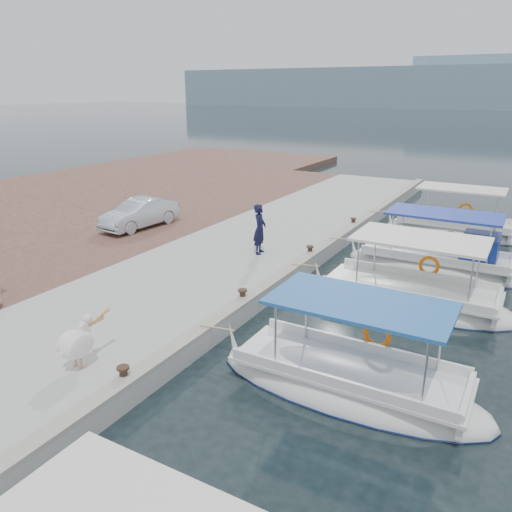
# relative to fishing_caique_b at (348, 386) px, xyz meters

# --- Properties ---
(ground) EXTENTS (400.00, 400.00, 0.00)m
(ground) POSITION_rel_fishing_caique_b_xyz_m (-3.78, 0.75, -0.13)
(ground) COLOR black
(ground) RESTS_ON ground
(concrete_quay) EXTENTS (6.00, 40.00, 0.50)m
(concrete_quay) POSITION_rel_fishing_caique_b_xyz_m (-6.78, 5.75, 0.12)
(concrete_quay) COLOR #9B9B96
(concrete_quay) RESTS_ON ground
(quay_curb) EXTENTS (0.44, 40.00, 0.12)m
(quay_curb) POSITION_rel_fishing_caique_b_xyz_m (-4.00, 5.75, 0.43)
(quay_curb) COLOR gray
(quay_curb) RESTS_ON concrete_quay
(cobblestone_strip) EXTENTS (4.00, 40.00, 0.50)m
(cobblestone_strip) POSITION_rel_fishing_caique_b_xyz_m (-11.78, 5.75, 0.12)
(cobblestone_strip) COLOR #52332B
(cobblestone_strip) RESTS_ON ground
(fishing_caique_b) EXTENTS (6.38, 2.25, 2.83)m
(fishing_caique_b) POSITION_rel_fishing_caique_b_xyz_m (0.00, 0.00, 0.00)
(fishing_caique_b) COLOR silver
(fishing_caique_b) RESTS_ON ground
(fishing_caique_c) EXTENTS (6.51, 2.50, 2.83)m
(fishing_caique_c) POSITION_rel_fishing_caique_b_xyz_m (0.07, 5.50, -0.00)
(fishing_caique_c) COLOR silver
(fishing_caique_c) RESTS_ON ground
(fishing_caique_d) EXTENTS (6.64, 2.18, 2.83)m
(fishing_caique_d) POSITION_rel_fishing_caique_b_xyz_m (0.24, 9.18, 0.07)
(fishing_caique_d) COLOR silver
(fishing_caique_d) RESTS_ON ground
(fishing_caique_e) EXTENTS (6.26, 2.27, 2.83)m
(fishing_caique_e) POSITION_rel_fishing_caique_b_xyz_m (-0.06, 14.66, 0.00)
(fishing_caique_e) COLOR silver
(fishing_caique_e) RESTS_ON ground
(mooring_bollards) EXTENTS (0.28, 20.28, 0.33)m
(mooring_bollards) POSITION_rel_fishing_caique_b_xyz_m (-4.13, 2.25, 0.57)
(mooring_bollards) COLOR black
(mooring_bollards) RESTS_ON concrete_quay
(pelican) EXTENTS (0.51, 1.46, 1.15)m
(pelican) POSITION_rel_fishing_caique_b_xyz_m (-5.41, -2.81, 0.97)
(pelican) COLOR tan
(pelican) RESTS_ON concrete_quay
(fisherman) EXTENTS (0.60, 0.78, 1.91)m
(fisherman) POSITION_rel_fishing_caique_b_xyz_m (-5.86, 6.41, 1.33)
(fisherman) COLOR black
(fisherman) RESTS_ON concrete_quay
(parked_car) EXTENTS (1.71, 4.00, 1.28)m
(parked_car) POSITION_rel_fishing_caique_b_xyz_m (-12.45, 7.06, 1.02)
(parked_car) COLOR silver
(parked_car) RESTS_ON cobblestone_strip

